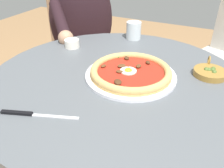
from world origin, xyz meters
TOP-DOWN VIEW (x-y plane):
  - dining_table at (0.00, 0.00)m, footprint 0.88×0.88m
  - pizza_on_plate at (0.02, -0.04)m, footprint 0.31×0.31m
  - water_glass at (0.37, 0.08)m, footprint 0.07×0.07m
  - steak_knife at (-0.29, 0.13)m, footprint 0.08×0.21m
  - ramekin_capers at (0.15, 0.28)m, footprint 0.06×0.06m
  - olive_pan at (0.15, -0.28)m, footprint 0.13×0.11m
  - diner_person at (0.50, 0.46)m, footprint 0.57×0.44m
  - cafe_chair_diner at (0.60, 0.55)m, footprint 0.56×0.56m

SIDE VIEW (x-z plane):
  - cafe_chair_diner at x=0.60m, z-range 0.09..0.91m
  - diner_person at x=0.50m, z-range -0.07..1.11m
  - dining_table at x=0.00m, z-range 0.20..0.92m
  - steak_knife at x=-0.29m, z-range 0.72..0.73m
  - olive_pan at x=0.15m, z-range 0.71..0.75m
  - pizza_on_plate at x=0.02m, z-range 0.72..0.75m
  - ramekin_capers at x=0.15m, z-range 0.72..0.75m
  - water_glass at x=0.37m, z-range 0.71..0.79m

